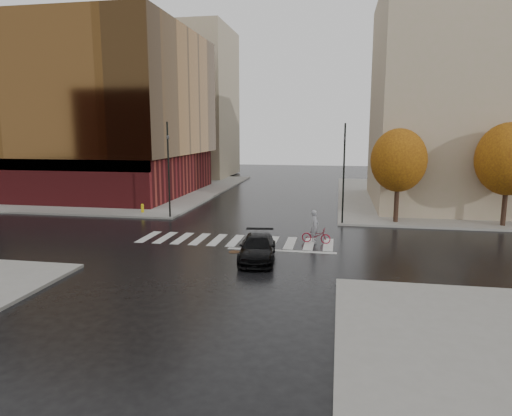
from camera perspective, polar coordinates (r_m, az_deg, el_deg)
The scene contains 15 objects.
ground at distance 26.83m, azimuth -2.85°, elevation -4.35°, with size 120.00×120.00×0.00m, color black.
sidewalk_nw at distance 54.00m, azimuth -19.75°, elevation 2.31°, with size 30.00×30.00×0.15m, color gray.
sidewalk_ne at distance 49.14m, azimuth 28.03°, elevation 1.05°, with size 30.00×30.00×0.15m, color gray.
crosswalk at distance 27.31m, azimuth -2.61°, elevation -4.09°, with size 12.00×3.00×0.01m, color silver.
office_glass at distance 51.59m, azimuth -22.95°, elevation 10.94°, with size 27.00×19.00×16.00m.
building_ne_tan at distance 43.83m, azimuth 25.50°, elevation 12.25°, with size 16.00×16.00×18.00m, color tan.
building_nw_far at distance 66.19m, azimuth -9.31°, elevation 12.76°, with size 14.00×12.00×20.00m, color tan.
tree_ne_a at distance 33.05m, azimuth 17.40°, elevation 5.71°, with size 3.80×3.80×6.50m.
tree_ne_b at distance 34.60m, azimuth 29.04°, elevation 5.36°, with size 4.20×4.20×6.89m.
sedan at distance 23.17m, azimuth 0.17°, elevation -5.01°, with size 1.77×4.35×1.26m, color black.
cyclist at distance 26.81m, azimuth 7.46°, elevation -2.98°, with size 1.79×0.89×1.94m.
traffic_light_nw at distance 34.02m, azimuth -10.89°, elevation 5.43°, with size 0.21×0.18×6.96m.
traffic_light_ne at distance 31.74m, azimuth 10.93°, elevation 4.98°, with size 0.15×0.18×6.83m.
fire_hydrant at distance 36.73m, azimuth -14.01°, elevation 0.04°, with size 0.24×0.24×0.68m.
manhole at distance 24.84m, azimuth -2.74°, elevation -5.50°, with size 0.62×0.62×0.01m, color #4B301B.
Camera 1 is at (5.96, -25.33, 6.54)m, focal length 32.00 mm.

